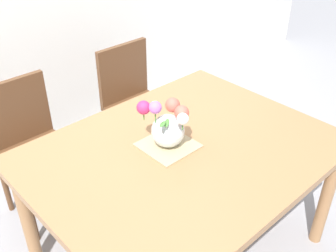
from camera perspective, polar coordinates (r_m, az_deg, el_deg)
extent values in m
plane|color=#939399|center=(2.52, 1.82, -17.23)|extent=(12.00, 12.00, 0.00)
cube|color=#9E7047|center=(2.02, 2.18, -3.73)|extent=(1.50, 1.17, 0.04)
cylinder|color=#9E7047|center=(2.49, 21.69, -9.22)|extent=(0.07, 0.07, 0.71)
cylinder|color=#9E7047|center=(2.32, -19.48, -12.30)|extent=(0.07, 0.07, 0.71)
cylinder|color=#9E7047|center=(2.92, 4.40, -0.01)|extent=(0.07, 0.07, 0.71)
cube|color=brown|center=(2.58, -18.14, -4.00)|extent=(0.42, 0.42, 0.04)
cylinder|color=brown|center=(2.65, -12.02, -8.35)|extent=(0.04, 0.04, 0.44)
cylinder|color=brown|center=(2.55, -18.95, -11.73)|extent=(0.04, 0.04, 0.44)
cylinder|color=brown|center=(2.91, -15.86, -4.78)|extent=(0.04, 0.04, 0.44)
cylinder|color=brown|center=(2.81, -22.25, -7.66)|extent=(0.04, 0.04, 0.44)
cube|color=brown|center=(2.61, -20.91, 1.94)|extent=(0.42, 0.04, 0.42)
cube|color=brown|center=(2.92, -3.85, 2.44)|extent=(0.42, 0.42, 0.04)
cylinder|color=brown|center=(3.04, 1.10, -1.52)|extent=(0.04, 0.04, 0.44)
cylinder|color=brown|center=(2.85, -4.15, -4.30)|extent=(0.04, 0.04, 0.44)
cylinder|color=brown|center=(3.26, -3.29, 1.09)|extent=(0.04, 0.04, 0.44)
cylinder|color=brown|center=(3.09, -8.40, -1.31)|extent=(0.04, 0.04, 0.44)
cube|color=brown|center=(2.95, -6.41, 7.63)|extent=(0.42, 0.04, 0.42)
cube|color=tan|center=(2.02, 0.00, -2.77)|extent=(0.25, 0.25, 0.01)
sphere|color=silver|center=(1.97, 0.00, -0.69)|extent=(0.17, 0.17, 0.17)
sphere|color=#EFD14C|center=(1.94, -1.86, 2.98)|extent=(0.05, 0.05, 0.05)
cylinder|color=#478438|center=(1.95, -1.85, 2.16)|extent=(0.01, 0.01, 0.06)
sphere|color=#E55B4C|center=(2.00, 0.66, 3.02)|extent=(0.07, 0.07, 0.07)
cylinder|color=#478438|center=(2.01, 0.66, 2.60)|extent=(0.01, 0.01, 0.03)
sphere|color=#EA9EBC|center=(1.94, 2.20, 2.01)|extent=(0.05, 0.05, 0.05)
cylinder|color=#478438|center=(1.95, 2.19, 1.59)|extent=(0.01, 0.01, 0.03)
sphere|color=#D12D66|center=(1.91, -3.50, 2.65)|extent=(0.07, 0.07, 0.07)
cylinder|color=#478438|center=(1.93, -3.47, 1.75)|extent=(0.01, 0.01, 0.07)
sphere|color=#B266C6|center=(1.88, -1.83, 2.65)|extent=(0.06, 0.06, 0.06)
cylinder|color=#478438|center=(1.90, -1.81, 1.56)|extent=(0.01, 0.01, 0.08)
sphere|color=#E55B4C|center=(1.89, 1.96, 1.92)|extent=(0.07, 0.07, 0.07)
cylinder|color=#478438|center=(1.91, 1.94, 1.18)|extent=(0.01, 0.01, 0.06)
sphere|color=white|center=(1.84, 2.11, 1.01)|extent=(0.06, 0.06, 0.06)
cylinder|color=#478438|center=(1.86, 2.09, 0.23)|extent=(0.01, 0.01, 0.06)
ellipsoid|color=#478438|center=(1.84, -0.78, 0.28)|extent=(0.07, 0.06, 0.02)
ellipsoid|color=#478438|center=(1.88, -0.18, 0.46)|extent=(0.07, 0.06, 0.02)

